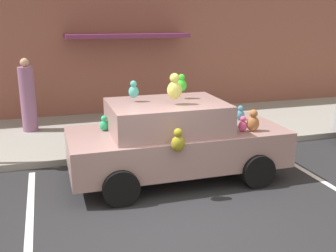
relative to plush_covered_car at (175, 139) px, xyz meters
The scene contains 8 objects.
ground_plane 2.01m from the plush_covered_car, 111.28° to the right, with size 60.00×60.00×0.00m, color #262628.
sidewalk 3.43m from the plush_covered_car, 101.50° to the left, with size 24.00×4.00×0.15m, color gray.
storefront_building 5.97m from the plush_covered_car, 96.94° to the left, with size 24.00×1.25×6.40m.
parking_stripe_front 2.91m from the plush_covered_car, 14.83° to the right, with size 0.12×3.60×0.01m, color silver.
parking_stripe_rear 2.94m from the plush_covered_car, 165.33° to the right, with size 0.12×3.60×0.01m, color silver.
plush_covered_car is the anchor object (origin of this frame).
teddy_bear_on_sidewalk 2.21m from the plush_covered_car, 99.89° to the left, with size 0.38×0.31×0.72m.
pedestrian_near_shopfront 4.76m from the plush_covered_car, 126.06° to the left, with size 0.40×0.40×1.93m.
Camera 1 is at (-1.65, -5.39, 3.14)m, focal length 42.96 mm.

